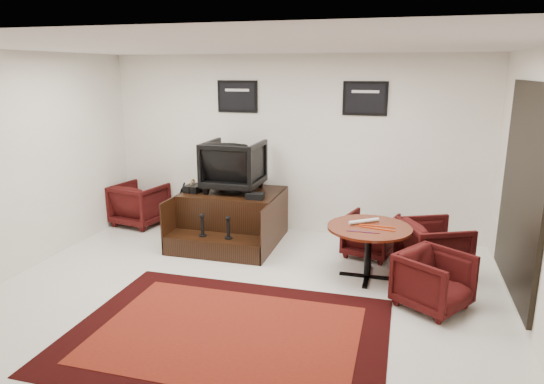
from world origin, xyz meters
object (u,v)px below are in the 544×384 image
at_px(meeting_table, 369,233).
at_px(table_chair_corner, 434,278).
at_px(shine_podium, 232,218).
at_px(table_chair_window, 434,245).
at_px(table_chair_back, 370,233).
at_px(armchair_side, 140,202).
at_px(shine_chair, 234,163).

height_order(meeting_table, table_chair_corner, table_chair_corner).
xyz_separation_m(shine_podium, table_chair_corner, (2.89, -1.47, -0.00)).
height_order(table_chair_window, table_chair_corner, table_chair_window).
distance_m(table_chair_back, table_chair_window, 0.92).
bearing_deg(meeting_table, shine_podium, 158.26).
bearing_deg(table_chair_back, table_chair_window, 169.54).
bearing_deg(armchair_side, table_chair_back, -175.51).
relative_size(shine_podium, table_chair_window, 1.98).
xyz_separation_m(shine_chair, table_chair_back, (2.10, -0.22, -0.85)).
relative_size(meeting_table, table_chair_window, 1.36).
relative_size(table_chair_back, table_chair_window, 0.88).
bearing_deg(shine_chair, table_chair_corner, 151.27).
xyz_separation_m(meeting_table, table_chair_window, (0.80, 0.37, -0.21)).
bearing_deg(table_chair_back, armchair_side, 9.35).
relative_size(armchair_side, meeting_table, 0.75).
relative_size(armchair_side, table_chair_window, 1.02).
relative_size(armchair_side, table_chair_corner, 1.12).
height_order(meeting_table, table_chair_back, meeting_table).
xyz_separation_m(shine_chair, armchair_side, (-1.77, 0.19, -0.80)).
distance_m(table_chair_window, table_chair_corner, 0.99).
distance_m(shine_podium, table_chair_window, 2.97).
bearing_deg(shine_podium, table_chair_corner, -26.89).
bearing_deg(table_chair_corner, shine_podium, 97.15).
distance_m(shine_chair, table_chair_corner, 3.42).
bearing_deg(table_chair_back, shine_podium, 13.38).
xyz_separation_m(shine_chair, table_chair_window, (2.93, -0.63, -0.80)).
height_order(shine_podium, armchair_side, armchair_side).
relative_size(table_chair_window, table_chair_corner, 1.09).
height_order(meeting_table, table_chair_window, table_chair_window).
height_order(shine_chair, table_chair_window, shine_chair).
relative_size(shine_podium, meeting_table, 1.46).
distance_m(armchair_side, table_chair_corner, 5.00).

